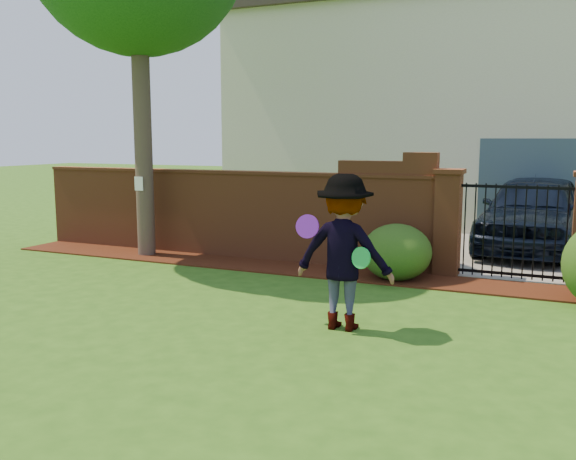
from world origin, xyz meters
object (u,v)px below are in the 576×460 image
at_px(man, 343,253).
at_px(frisbee_green, 361,258).
at_px(frisbee_purple, 307,226).
at_px(car, 532,214).

xyz_separation_m(man, frisbee_green, (0.30, -0.20, -0.01)).
bearing_deg(frisbee_purple, car, 71.28).
relative_size(man, frisbee_purple, 6.57).
distance_m(man, frisbee_green, 0.36).
distance_m(car, man, 6.98).
bearing_deg(frisbee_green, man, 146.10).
relative_size(car, frisbee_purple, 16.13).
height_order(frisbee_purple, frisbee_green, frisbee_purple).
xyz_separation_m(car, frisbee_purple, (-2.34, -6.89, 0.50)).
bearing_deg(frisbee_green, frisbee_purple, 178.76).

